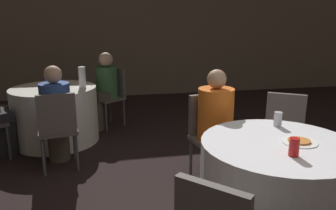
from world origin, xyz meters
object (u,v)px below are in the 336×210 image
(table_near, at_px, (275,188))
(chair_far_south, at_px, (58,124))
(chair_near_northeast, at_px, (284,129))
(soda_can_silver, at_px, (278,119))
(table_far, at_px, (56,115))
(person_orange_shirt, at_px, (219,129))
(person_green_jacket, at_px, (103,90))
(soda_can_red, at_px, (294,147))
(bottle_far, at_px, (82,77))
(chair_near_north, at_px, (210,129))
(chair_far_northeast, at_px, (112,91))
(person_blue_shirt, at_px, (57,116))
(pizza_plate_near, at_px, (299,141))

(table_near, relative_size, chair_far_south, 1.30)
(chair_near_northeast, bearing_deg, soda_can_silver, 86.06)
(table_far, distance_m, person_orange_shirt, 2.33)
(person_green_jacket, height_order, soda_can_red, person_green_jacket)
(chair_near_northeast, distance_m, person_green_jacket, 2.69)
(person_green_jacket, distance_m, bottle_far, 0.66)
(chair_near_north, bearing_deg, person_orange_shirt, 90.00)
(table_near, xyz_separation_m, chair_far_northeast, (-1.10, 2.95, 0.16))
(person_blue_shirt, relative_size, soda_can_red, 9.32)
(person_blue_shirt, distance_m, pizza_plate_near, 2.49)
(table_near, distance_m, person_green_jacket, 3.11)
(chair_near_northeast, height_order, soda_can_silver, chair_near_northeast)
(table_near, bearing_deg, table_far, 128.26)
(chair_far_south, bearing_deg, soda_can_red, -53.63)
(chair_near_northeast, relative_size, person_green_jacket, 0.77)
(chair_near_north, bearing_deg, chair_far_northeast, -77.19)
(table_far, xyz_separation_m, soda_can_red, (1.84, -2.61, 0.43))
(person_green_jacket, bearing_deg, chair_far_northeast, -90.00)
(chair_near_north, height_order, person_blue_shirt, person_blue_shirt)
(soda_can_silver, xyz_separation_m, soda_can_red, (-0.21, -0.58, 0.00))
(chair_far_south, height_order, person_orange_shirt, person_orange_shirt)
(chair_near_north, relative_size, person_green_jacket, 0.77)
(chair_far_northeast, bearing_deg, chair_near_north, 167.89)
(chair_near_north, bearing_deg, chair_far_south, -28.87)
(table_near, relative_size, table_far, 1.03)
(pizza_plate_near, xyz_separation_m, bottle_far, (-1.63, 2.34, 0.13))
(person_green_jacket, height_order, pizza_plate_near, person_green_jacket)
(bottle_far, bearing_deg, table_near, -57.24)
(chair_far_south, distance_m, pizza_plate_near, 2.37)
(chair_far_northeast, bearing_deg, chair_near_northeast, -179.02)
(table_far, relative_size, person_green_jacket, 0.97)
(pizza_plate_near, bearing_deg, person_orange_shirt, 110.40)
(table_far, distance_m, pizza_plate_near, 3.16)
(chair_near_north, relative_size, soda_can_silver, 7.17)
(person_orange_shirt, bearing_deg, chair_far_northeast, -78.05)
(chair_near_north, height_order, soda_can_red, chair_near_north)
(table_far, relative_size, soda_can_silver, 8.99)
(person_green_jacket, xyz_separation_m, soda_can_silver, (1.41, -2.50, 0.23))
(chair_far_northeast, xyz_separation_m, chair_far_south, (-0.62, -1.52, 0.00))
(chair_near_northeast, relative_size, person_blue_shirt, 0.77)
(table_near, height_order, pizza_plate_near, pizza_plate_near)
(table_near, relative_size, chair_far_northeast, 1.30)
(table_near, xyz_separation_m, pizza_plate_near, (0.14, -0.02, 0.38))
(table_far, bearing_deg, table_near, -51.74)
(person_green_jacket, distance_m, soda_can_silver, 2.88)
(soda_can_silver, bearing_deg, table_near, -117.07)
(chair_near_north, bearing_deg, pizza_plate_near, 97.40)
(chair_near_north, bearing_deg, table_far, -51.93)
(table_far, distance_m, bottle_far, 0.63)
(person_blue_shirt, relative_size, soda_can_silver, 9.32)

